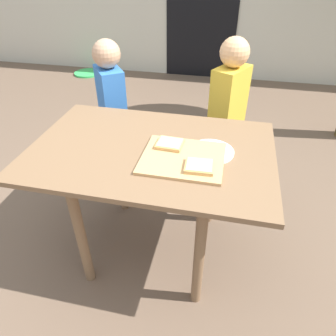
% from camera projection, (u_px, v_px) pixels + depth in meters
% --- Properties ---
extents(ground_plane, '(16.00, 16.00, 0.00)m').
position_uv_depth(ground_plane, '(155.00, 246.00, 1.85)').
color(ground_plane, brown).
extents(dining_table, '(1.14, 0.76, 0.69)m').
position_uv_depth(dining_table, '(152.00, 164.00, 1.50)').
color(dining_table, brown).
rests_on(dining_table, ground).
extents(cutting_board, '(0.36, 0.32, 0.01)m').
position_uv_depth(cutting_board, '(183.00, 158.00, 1.36)').
color(cutting_board, tan).
rests_on(cutting_board, dining_table).
extents(pizza_slice_near_right, '(0.13, 0.11, 0.02)m').
position_uv_depth(pizza_slice_near_right, '(199.00, 166.00, 1.28)').
color(pizza_slice_near_right, tan).
rests_on(pizza_slice_near_right, cutting_board).
extents(pizza_slice_far_left, '(0.13, 0.11, 0.02)m').
position_uv_depth(pizza_slice_far_left, '(170.00, 144.00, 1.43)').
color(pizza_slice_far_left, tan).
rests_on(pizza_slice_far_left, cutting_board).
extents(plate_white_right, '(0.21, 0.21, 0.01)m').
position_uv_depth(plate_white_right, '(211.00, 151.00, 1.41)').
color(plate_white_right, white).
rests_on(plate_white_right, dining_table).
extents(child_left, '(0.25, 0.28, 1.02)m').
position_uv_depth(child_left, '(112.00, 107.00, 2.05)').
color(child_left, '#263C54').
rests_on(child_left, ground).
extents(child_right, '(0.23, 0.28, 1.07)m').
position_uv_depth(child_right, '(227.00, 112.00, 1.93)').
color(child_right, navy).
rests_on(child_right, ground).
extents(garden_hose_coil, '(0.37, 0.37, 0.03)m').
position_uv_depth(garden_hose_coil, '(88.00, 73.00, 4.34)').
color(garden_hose_coil, '#3CC55F').
rests_on(garden_hose_coil, ground).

